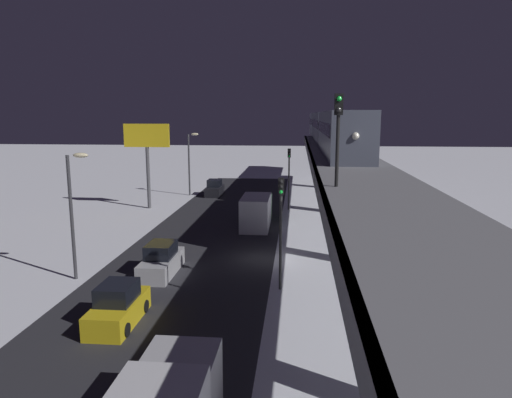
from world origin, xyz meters
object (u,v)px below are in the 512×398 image
at_px(subway_train, 327,126).
at_px(sedan_silver, 161,261).
at_px(commercial_billboard, 147,144).
at_px(sedan_yellow, 118,307).
at_px(sedan_black, 215,189).
at_px(box_truck, 257,211).
at_px(traffic_light_mid, 289,170).
at_px(rail_signal, 338,124).
at_px(traffic_light_near, 281,217).

xyz_separation_m(subway_train, sedan_silver, (11.81, 28.90, -7.66)).
bearing_deg(sedan_silver, commercial_billboard, -70.09).
bearing_deg(sedan_yellow, sedan_black, -87.12).
bearing_deg(box_truck, subway_train, -114.36).
relative_size(box_truck, traffic_light_mid, 1.16).
distance_m(traffic_light_mid, commercial_billboard, 15.04).
height_order(subway_train, rail_signal, rail_signal).
xyz_separation_m(sedan_black, sedan_silver, (-1.80, 28.71, 0.00)).
relative_size(box_truck, commercial_billboard, 0.83).
height_order(subway_train, sedan_black, subway_train).
bearing_deg(commercial_billboard, traffic_light_near, 123.72).
bearing_deg(traffic_light_near, subway_train, -97.94).
bearing_deg(subway_train, rail_signal, 87.24).
xyz_separation_m(rail_signal, traffic_light_mid, (2.59, -27.26, -5.21)).
relative_size(subway_train, sedan_silver, 11.83).
height_order(traffic_light_mid, commercial_billboard, commercial_billboard).
bearing_deg(sedan_silver, traffic_light_near, 164.96).
bearing_deg(sedan_black, traffic_light_near, 106.84).
xyz_separation_m(rail_signal, commercial_billboard, (17.40, -26.88, -2.58)).
height_order(rail_signal, box_truck, rail_signal).
bearing_deg(commercial_billboard, subway_train, -155.46).
bearing_deg(traffic_light_mid, traffic_light_near, 90.00).
distance_m(sedan_yellow, traffic_light_mid, 28.81).
relative_size(subway_train, sedan_black, 13.38).
distance_m(rail_signal, commercial_billboard, 32.12).
height_order(box_truck, traffic_light_near, traffic_light_near).
bearing_deg(sedan_black, subway_train, -179.20).
relative_size(sedan_yellow, sedan_silver, 0.90).
xyz_separation_m(sedan_silver, traffic_light_near, (-7.50, 2.02, 3.40)).
height_order(sedan_silver, commercial_billboard, commercial_billboard).
distance_m(sedan_yellow, sedan_silver, 7.06).
xyz_separation_m(sedan_black, box_truck, (-6.60, 15.30, 0.55)).
height_order(traffic_light_near, traffic_light_mid, same).
relative_size(box_truck, traffic_light_near, 1.16).
bearing_deg(commercial_billboard, sedan_silver, 109.91).
height_order(sedan_silver, box_truck, box_truck).
relative_size(sedan_yellow, traffic_light_near, 0.66).
height_order(sedan_yellow, box_truck, box_truck).
xyz_separation_m(sedan_black, traffic_light_near, (-9.30, 30.72, 3.40)).
relative_size(subway_train, traffic_light_mid, 8.67).
bearing_deg(rail_signal, traffic_light_mid, -84.57).
bearing_deg(traffic_light_near, commercial_billboard, -56.28).
distance_m(rail_signal, box_truck, 22.31).
height_order(sedan_black, traffic_light_near, traffic_light_near).
bearing_deg(box_truck, commercial_billboard, -29.19).
bearing_deg(sedan_black, box_truck, 113.33).
bearing_deg(traffic_light_mid, commercial_billboard, 1.48).
xyz_separation_m(sedan_silver, box_truck, (-4.80, -13.41, 0.55)).
distance_m(sedan_yellow, commercial_billboard, 28.83).
bearing_deg(traffic_light_mid, sedan_yellow, 74.80).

